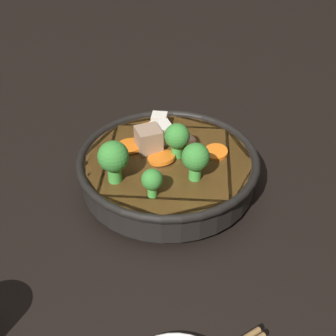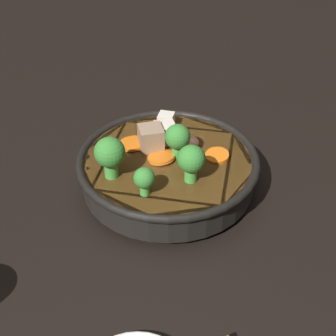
% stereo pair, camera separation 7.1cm
% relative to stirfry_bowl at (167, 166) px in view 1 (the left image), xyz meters
% --- Properties ---
extents(ground_plane, '(3.00, 3.00, 0.00)m').
position_rel_stirfry_bowl_xyz_m(ground_plane, '(-0.00, -0.00, -0.04)').
color(ground_plane, black).
extents(stirfry_bowl, '(0.27, 0.27, 0.12)m').
position_rel_stirfry_bowl_xyz_m(stirfry_bowl, '(0.00, 0.00, 0.00)').
color(stirfry_bowl, black).
rests_on(stirfry_bowl, ground_plane).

